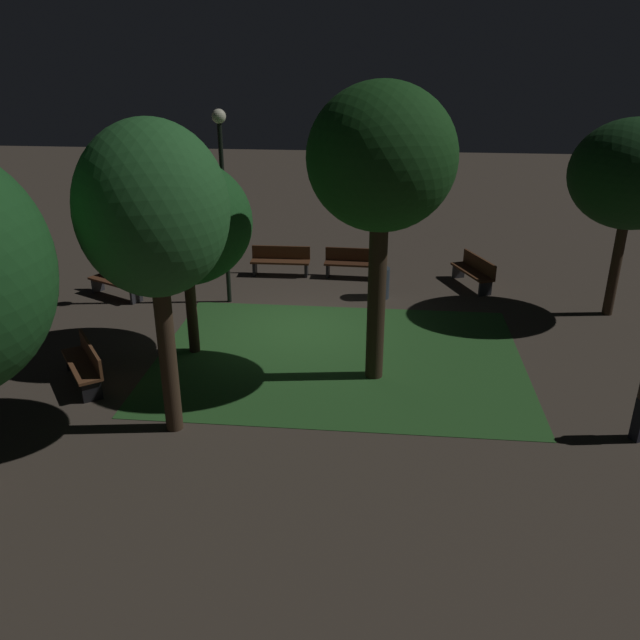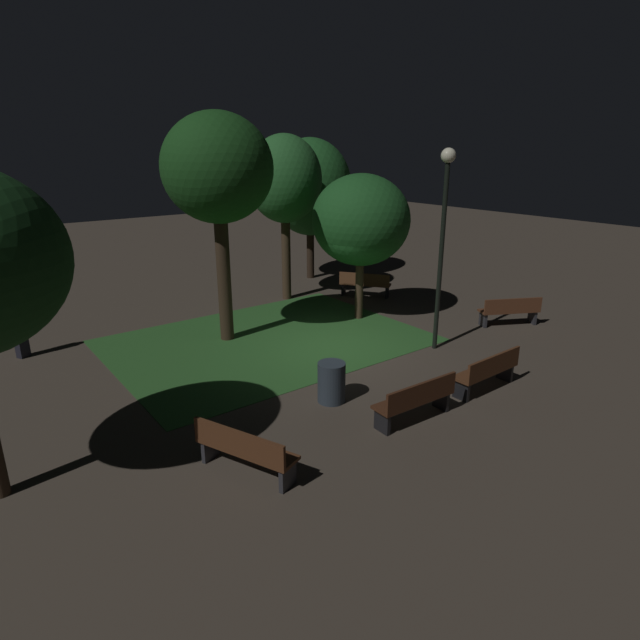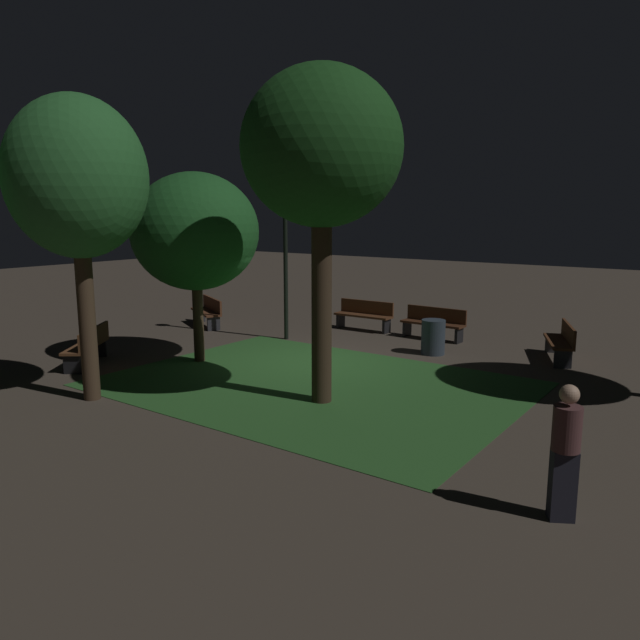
% 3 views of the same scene
% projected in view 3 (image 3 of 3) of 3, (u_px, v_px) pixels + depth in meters
% --- Properties ---
extents(ground_plane, '(60.00, 60.00, 0.00)m').
position_uv_depth(ground_plane, '(315.00, 362.00, 14.24)').
color(ground_plane, '#473D33').
extents(grass_lawn, '(8.23, 6.10, 0.01)m').
position_uv_depth(grass_lawn, '(313.00, 384.00, 12.37)').
color(grass_lawn, '#2D6028').
rests_on(grass_lawn, ground).
extents(bench_front_right, '(1.82, 0.54, 0.88)m').
position_uv_depth(bench_front_right, '(434.00, 322.00, 16.73)').
color(bench_front_right, '#422314').
rests_on(bench_front_right, ground).
extents(bench_lawn_edge, '(1.81, 0.51, 0.88)m').
position_uv_depth(bench_lawn_edge, '(364.00, 314.00, 18.04)').
color(bench_lawn_edge, '#512D19').
rests_on(bench_lawn_edge, ground).
extents(bench_path_side, '(1.45, 1.74, 0.88)m').
position_uv_depth(bench_path_side, '(89.00, 345.00, 13.89)').
color(bench_path_side, brown).
rests_on(bench_path_side, ground).
extents(bench_front_left, '(1.82, 1.26, 0.88)m').
position_uv_depth(bench_front_left, '(208.00, 311.00, 18.65)').
color(bench_front_left, brown).
rests_on(bench_front_left, ground).
extents(bench_by_lamp, '(1.12, 1.85, 0.88)m').
position_uv_depth(bench_by_lamp, '(562.00, 341.00, 14.32)').
color(bench_by_lamp, '#512D19').
rests_on(bench_by_lamp, ground).
extents(tree_near_wall, '(2.49, 2.49, 5.55)m').
position_uv_depth(tree_near_wall, '(77.00, 180.00, 10.70)').
color(tree_near_wall, '#423021').
rests_on(tree_near_wall, ground).
extents(tree_back_left, '(2.93, 2.93, 4.41)m').
position_uv_depth(tree_back_left, '(195.00, 232.00, 13.78)').
color(tree_back_left, '#423021').
rests_on(tree_back_left, ground).
extents(tree_right_canopy, '(2.85, 2.85, 6.00)m').
position_uv_depth(tree_right_canopy, '(322.00, 151.00, 10.46)').
color(tree_right_canopy, '#38281C').
rests_on(tree_right_canopy, ground).
extents(lamp_post_plaza_west, '(0.36, 0.36, 5.11)m').
position_uv_depth(lamp_post_plaza_west, '(285.00, 215.00, 16.20)').
color(lamp_post_plaza_west, black).
rests_on(lamp_post_plaza_west, ground).
extents(trash_bin, '(0.59, 0.59, 0.87)m').
position_uv_depth(trash_bin, '(433.00, 337.00, 14.96)').
color(trash_bin, '#2D3842').
rests_on(trash_bin, ground).
extents(pedestrian, '(0.34, 0.32, 1.61)m').
position_uv_depth(pedestrian, '(565.00, 450.00, 6.79)').
color(pedestrian, black).
rests_on(pedestrian, ground).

